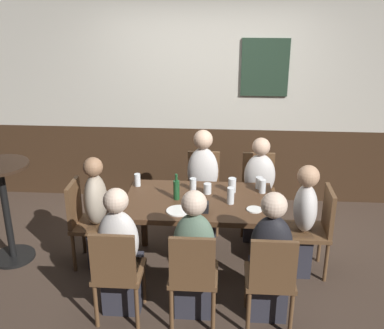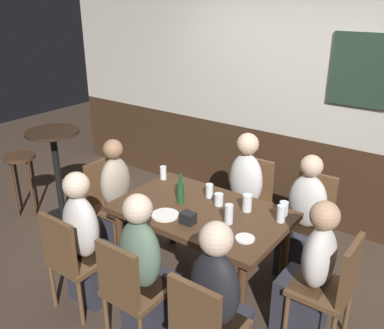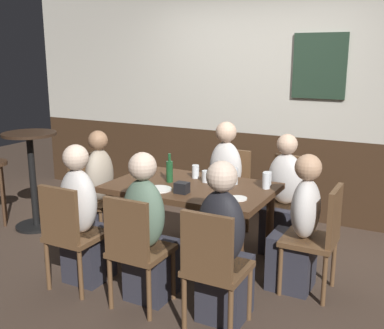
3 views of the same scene
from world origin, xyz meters
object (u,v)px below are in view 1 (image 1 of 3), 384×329
chair_right_near (271,276)px  side_bar_table (5,205)px  chair_head_west (86,218)px  chair_mid_far (203,186)px  beer_glass_half (231,196)px  plate_white_small (254,210)px  tumbler_short (262,187)px  person_right_far (259,196)px  highball_clear (259,183)px  beer_bottle_green (176,189)px  person_mid_near (194,262)px  beer_glass_tall (193,184)px  chair_mid_near (193,273)px  person_mid_far (202,191)px  person_head_east (298,228)px  pint_glass_stout (232,186)px  plate_white_large (179,211)px  person_head_west (102,220)px  tumbler_water (207,189)px  chair_left_near (117,270)px  dining_table (199,208)px  chair_right_far (258,188)px  person_left_near (121,259)px  chair_head_east (316,226)px  person_right_near (269,264)px  condiment_caddy (203,207)px

chair_right_near → side_bar_table: 2.70m
chair_head_west → chair_right_near: bearing=-26.2°
chair_mid_far → beer_glass_half: bearing=-72.0°
beer_glass_half → plate_white_small: bearing=-29.9°
tumbler_short → side_bar_table: side_bar_table is taller
person_right_far → highball_clear: person_right_far is taller
side_bar_table → beer_bottle_green: bearing=-0.4°
highball_clear → chair_head_west: bearing=-169.8°
person_mid_near → beer_glass_tall: person_mid_near is taller
chair_mid_near → tumbler_short: size_ratio=6.39×
person_mid_near → person_mid_far: (-0.00, 1.40, 0.02)m
person_head_east → beer_bottle_green: 1.23m
chair_head_west → pint_glass_stout: 1.48m
beer_glass_half → chair_head_west: bearing=177.6°
beer_glass_half → highball_clear: bearing=51.8°
beer_glass_half → person_mid_near: bearing=-115.0°
person_head_east → plate_white_large: size_ratio=4.99×
chair_right_near → pint_glass_stout: (-0.31, 1.06, 0.31)m
pint_glass_stout → person_right_far: bearing=58.0°
person_mid_near → person_head_west: (-0.96, 0.70, -0.02)m
pint_glass_stout → tumbler_water: bearing=-167.8°
chair_left_near → highball_clear: 1.71m
chair_right_near → person_right_far: person_right_far is taller
person_mid_far → beer_bottle_green: bearing=-107.2°
chair_left_near → chair_right_near: bearing=0.0°
person_mid_near → highball_clear: 1.20m
dining_table → chair_right_far: (0.62, 0.86, -0.15)m
beer_bottle_green → dining_table: bearing=0.5°
chair_left_near → highball_clear: (1.21, 1.17, 0.30)m
person_left_near → tumbler_water: person_left_near is taller
chair_right_far → chair_mid_far: same height
chair_head_east → person_head_east: bearing=180.0°
beer_glass_tall → chair_mid_far: bearing=83.4°
person_right_far → tumbler_short: size_ratio=8.19×
highball_clear → beer_glass_tall: size_ratio=0.97×
dining_table → person_head_west: 0.98m
chair_right_near → beer_glass_half: size_ratio=5.52×
tumbler_water → tumbler_short: 0.54m
person_right_near → tumbler_short: person_right_near is taller
plate_white_large → plate_white_small: bearing=6.2°
chair_mid_near → condiment_caddy: (0.05, 0.61, 0.29)m
person_mid_near → person_head_west: bearing=144.1°
chair_mid_far → chair_left_near: bearing=-110.0°
chair_right_near → tumbler_water: 1.18m
chair_mid_near → person_mid_far: size_ratio=0.73×
dining_table → condiment_caddy: (0.05, -0.24, 0.14)m
beer_glass_half → dining_table: bearing=168.9°
chair_head_west → side_bar_table: (-0.81, 0.01, 0.12)m
chair_right_near → person_left_near: size_ratio=0.75×
pint_glass_stout → person_mid_near: bearing=-109.3°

